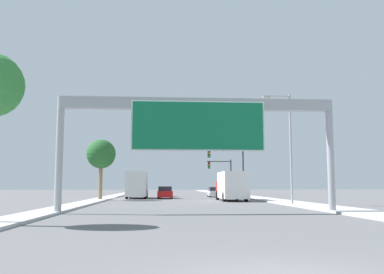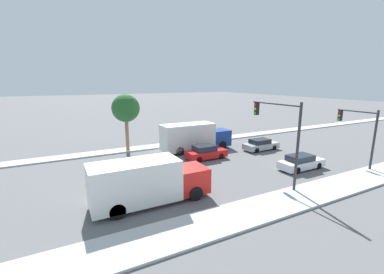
% 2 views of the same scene
% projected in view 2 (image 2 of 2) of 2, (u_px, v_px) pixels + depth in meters
% --- Properties ---
extents(median_strip_left, '(2.00, 120.00, 0.15)m').
position_uv_depth(median_strip_left, '(257.00, 134.00, 39.81)').
color(median_strip_left, beige).
rests_on(median_strip_left, ground).
extents(car_mid_left, '(1.87, 4.30, 1.50)m').
position_uv_depth(car_mid_left, '(206.00, 152.00, 27.23)').
color(car_mid_left, red).
rests_on(car_mid_left, ground).
extents(car_near_right, '(1.71, 4.41, 1.36)m').
position_uv_depth(car_near_right, '(261.00, 145.00, 30.74)').
color(car_near_right, '#A5A8AD').
rests_on(car_near_right, ground).
extents(car_far_center, '(1.73, 4.62, 1.39)m').
position_uv_depth(car_far_center, '(301.00, 162.00, 24.02)').
color(car_far_center, silver).
rests_on(car_far_center, ground).
extents(truck_box_primary, '(2.50, 7.99, 3.04)m').
position_uv_depth(truck_box_primary, '(146.00, 182.00, 17.00)').
color(truck_box_primary, red).
rests_on(truck_box_primary, ground).
extents(truck_box_secondary, '(2.46, 8.56, 3.27)m').
position_uv_depth(truck_box_secondary, '(194.00, 137.00, 30.25)').
color(truck_box_secondary, navy).
rests_on(truck_box_secondary, ground).
extents(traffic_light_near_intersection, '(4.99, 0.32, 6.67)m').
position_uv_depth(traffic_light_near_intersection, '(282.00, 129.00, 19.60)').
color(traffic_light_near_intersection, '#2D2D30').
rests_on(traffic_light_near_intersection, ground).
extents(traffic_light_mid_block, '(3.80, 0.32, 5.60)m').
position_uv_depth(traffic_light_mid_block, '(361.00, 128.00, 24.06)').
color(traffic_light_mid_block, '#2D2D30').
rests_on(traffic_light_mid_block, ground).
extents(palm_tree_background, '(3.19, 3.19, 6.67)m').
position_uv_depth(palm_tree_background, '(126.00, 109.00, 29.47)').
color(palm_tree_background, '#8C704C').
rests_on(palm_tree_background, ground).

